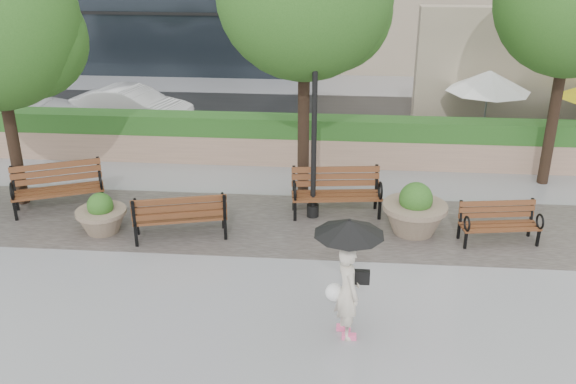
# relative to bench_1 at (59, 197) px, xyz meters

# --- Properties ---
(ground) EXTENTS (100.00, 100.00, 0.00)m
(ground) POSITION_rel_bench_1_xyz_m (4.38, -3.33, -0.33)
(ground) COLOR gray
(ground) RESTS_ON ground
(cobble_strip) EXTENTS (28.00, 3.20, 0.01)m
(cobble_strip) POSITION_rel_bench_1_xyz_m (4.38, -0.33, -0.32)
(cobble_strip) COLOR #383330
(cobble_strip) RESTS_ON ground
(hedge_wall) EXTENTS (24.00, 0.80, 1.35)m
(hedge_wall) POSITION_rel_bench_1_xyz_m (4.38, 3.67, 0.34)
(hedge_wall) COLOR tan
(hedge_wall) RESTS_ON ground
(asphalt_street) EXTENTS (40.00, 7.00, 0.00)m
(asphalt_street) POSITION_rel_bench_1_xyz_m (4.38, 7.67, -0.33)
(asphalt_street) COLOR black
(asphalt_street) RESTS_ON ground
(bench_1) EXTENTS (2.20, 1.56, 1.10)m
(bench_1) POSITION_rel_bench_1_xyz_m (0.00, 0.00, 0.00)
(bench_1) COLOR brown
(bench_1) RESTS_ON ground
(bench_2) EXTENTS (2.11, 1.26, 1.07)m
(bench_2) POSITION_rel_bench_1_xyz_m (3.22, -1.17, -0.01)
(bench_2) COLOR brown
(bench_2) RESTS_ON ground
(bench_3) EXTENTS (2.14, 1.06, 1.10)m
(bench_3) POSITION_rel_bench_1_xyz_m (6.56, 0.28, -0.00)
(bench_3) COLOR brown
(bench_3) RESTS_ON ground
(bench_4) EXTENTS (1.73, 0.90, 0.89)m
(bench_4) POSITION_rel_bench_1_xyz_m (10.05, -0.83, -0.06)
(bench_4) COLOR brown
(bench_4) RESTS_ON ground
(planter_left) EXTENTS (1.11, 1.11, 0.93)m
(planter_left) POSITION_rel_bench_1_xyz_m (1.41, -1.05, 0.03)
(planter_left) COLOR #7F6B56
(planter_left) RESTS_ON ground
(planter_right) EXTENTS (1.41, 1.41, 1.19)m
(planter_right) POSITION_rel_bench_1_xyz_m (8.30, -0.50, 0.13)
(planter_right) COLOR #7F6B56
(planter_right) RESTS_ON ground
(lamppost) EXTENTS (0.28, 0.28, 4.09)m
(lamppost) POSITION_rel_bench_1_xyz_m (6.03, 0.14, 1.47)
(lamppost) COLOR black
(lamppost) RESTS_ON ground
(tree_0) EXTENTS (3.86, 3.84, 6.22)m
(tree_0) POSITION_rel_bench_1_xyz_m (-0.93, 0.40, 3.87)
(tree_0) COLOR black
(tree_0) RESTS_ON ground
(patio_umb_white) EXTENTS (2.50, 2.50, 2.30)m
(patio_umb_white) POSITION_rel_bench_1_xyz_m (10.92, 5.60, 1.66)
(patio_umb_white) COLOR black
(patio_umb_white) RESTS_ON ground
(car_left) EXTENTS (4.50, 1.83, 1.31)m
(car_left) POSITION_rel_bench_1_xyz_m (-3.98, 6.29, 0.32)
(car_left) COLOR silver
(car_left) RESTS_ON ground
(car_right) EXTENTS (4.21, 2.27, 1.32)m
(car_right) POSITION_rel_bench_1_xyz_m (-0.25, 6.62, 0.33)
(car_right) COLOR silver
(car_right) RESTS_ON ground
(pedestrian) EXTENTS (1.14, 1.14, 2.10)m
(pedestrian) POSITION_rel_bench_1_xyz_m (6.80, -4.38, 0.95)
(pedestrian) COLOR beige
(pedestrian) RESTS_ON ground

